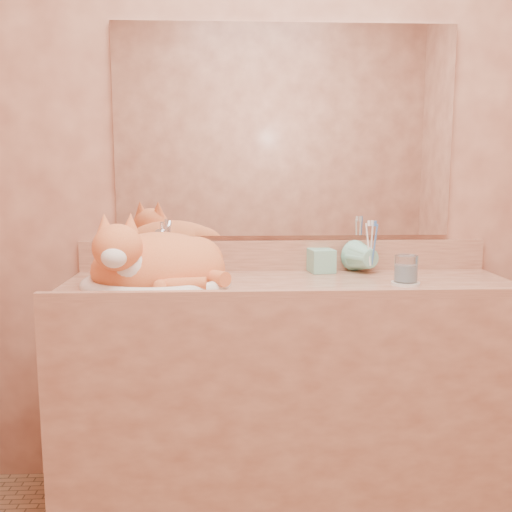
{
  "coord_description": "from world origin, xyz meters",
  "views": [
    {
      "loc": [
        -0.21,
        -1.24,
        1.24
      ],
      "look_at": [
        -0.12,
        0.7,
        0.95
      ],
      "focal_mm": 40.0,
      "sensor_mm": 36.0,
      "label": 1
    }
  ],
  "objects_px": {
    "cat": "(154,261)",
    "toothbrush_cup": "(371,260)",
    "sink_basin": "(156,263)",
    "water_glass": "(406,269)",
    "soap_dispenser": "(326,248)",
    "vanity_counter": "(289,398)"
  },
  "relations": [
    {
      "from": "cat",
      "to": "toothbrush_cup",
      "type": "bearing_deg",
      "value": 2.32
    },
    {
      "from": "sink_basin",
      "to": "water_glass",
      "type": "bearing_deg",
      "value": -7.43
    },
    {
      "from": "toothbrush_cup",
      "to": "vanity_counter",
      "type": "bearing_deg",
      "value": -155.76
    },
    {
      "from": "toothbrush_cup",
      "to": "water_glass",
      "type": "xyz_separation_m",
      "value": [
        0.07,
        -0.19,
        -0.0
      ]
    },
    {
      "from": "vanity_counter",
      "to": "sink_basin",
      "type": "height_order",
      "value": "sink_basin"
    },
    {
      "from": "sink_basin",
      "to": "water_glass",
      "type": "relative_size",
      "value": 5.42
    },
    {
      "from": "cat",
      "to": "water_glass",
      "type": "relative_size",
      "value": 5.06
    },
    {
      "from": "vanity_counter",
      "to": "toothbrush_cup",
      "type": "relative_size",
      "value": 13.04
    },
    {
      "from": "cat",
      "to": "soap_dispenser",
      "type": "xyz_separation_m",
      "value": [
        0.62,
        0.18,
        0.02
      ]
    },
    {
      "from": "vanity_counter",
      "to": "toothbrush_cup",
      "type": "xyz_separation_m",
      "value": [
        0.32,
        0.14,
        0.48
      ]
    },
    {
      "from": "soap_dispenser",
      "to": "toothbrush_cup",
      "type": "height_order",
      "value": "soap_dispenser"
    },
    {
      "from": "soap_dispenser",
      "to": "water_glass",
      "type": "xyz_separation_m",
      "value": [
        0.25,
        -0.21,
        -0.05
      ]
    },
    {
      "from": "cat",
      "to": "soap_dispenser",
      "type": "relative_size",
      "value": 2.31
    },
    {
      "from": "sink_basin",
      "to": "cat",
      "type": "relative_size",
      "value": 1.07
    },
    {
      "from": "toothbrush_cup",
      "to": "cat",
      "type": "bearing_deg",
      "value": -168.79
    },
    {
      "from": "cat",
      "to": "water_glass",
      "type": "bearing_deg",
      "value": -11.24
    },
    {
      "from": "vanity_counter",
      "to": "water_glass",
      "type": "xyz_separation_m",
      "value": [
        0.4,
        -0.05,
        0.48
      ]
    },
    {
      "from": "cat",
      "to": "toothbrush_cup",
      "type": "xyz_separation_m",
      "value": [
        0.79,
        0.16,
        -0.03
      ]
    },
    {
      "from": "sink_basin",
      "to": "water_glass",
      "type": "xyz_separation_m",
      "value": [
        0.86,
        -0.03,
        -0.02
      ]
    },
    {
      "from": "water_glass",
      "to": "sink_basin",
      "type": "bearing_deg",
      "value": 178.13
    },
    {
      "from": "vanity_counter",
      "to": "cat",
      "type": "relative_size",
      "value": 3.4
    },
    {
      "from": "sink_basin",
      "to": "cat",
      "type": "height_order",
      "value": "cat"
    }
  ]
}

